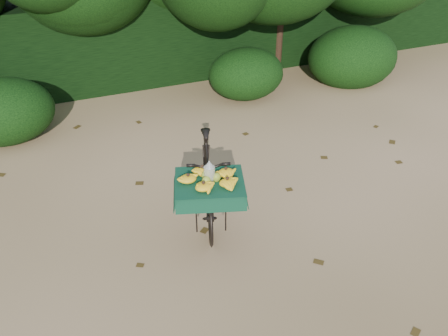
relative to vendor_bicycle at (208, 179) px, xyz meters
name	(u,v)px	position (x,y,z in m)	size (l,w,h in m)	color
ground	(276,252)	(0.51, -1.02, -0.58)	(80.00, 80.00, 0.00)	tan
vendor_bicycle	(208,179)	(0.00, 0.00, 0.00)	(1.19, 1.98, 1.13)	black
hedge_backdrop	(146,34)	(0.51, 5.28, 0.32)	(26.00, 1.80, 1.80)	black
bush_clumps	(199,84)	(1.01, 3.28, -0.13)	(8.80, 1.70, 0.90)	black
leaf_litter	(254,221)	(0.51, -0.37, -0.57)	(7.00, 7.30, 0.01)	#433111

